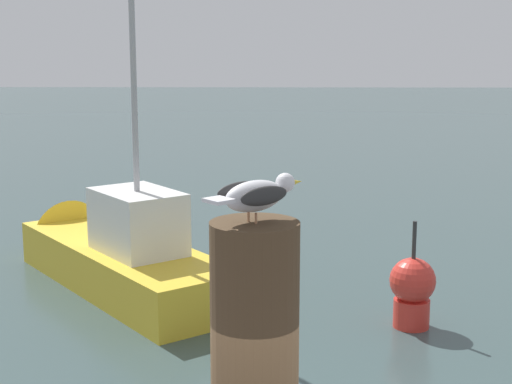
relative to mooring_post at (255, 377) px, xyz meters
name	(u,v)px	position (x,y,z in m)	size (l,w,h in m)	color
mooring_post	(255,377)	(0.00, 0.00, 0.00)	(0.29, 0.29, 1.06)	#4C3823
seagull	(256,194)	(0.00, 0.00, 0.62)	(0.32, 0.30, 0.14)	tan
boat_yellow	(105,249)	(-2.38, 8.53, -1.86)	(4.23, 4.97, 4.84)	yellow
channel_buoy	(412,289)	(1.78, 6.58, -1.83)	(0.56, 0.56, 1.33)	red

